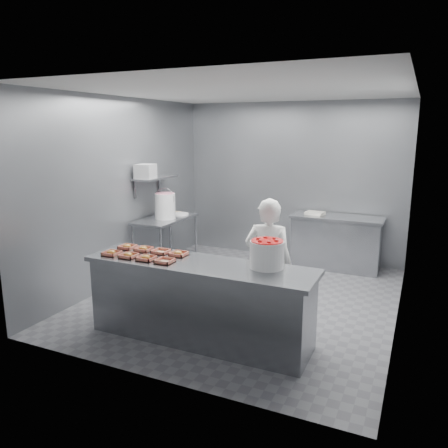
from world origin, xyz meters
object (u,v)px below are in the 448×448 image
Objects in this scene: tray_4 at (127,247)px; worker at (268,263)px; tray_3 at (165,261)px; tray_2 at (146,258)px; appliance at (145,171)px; tray_0 at (112,253)px; service_counter at (199,301)px; tray_5 at (144,249)px; strawberry_tub at (267,253)px; tray_1 at (129,255)px; back_counter at (336,242)px; tray_6 at (161,251)px; tray_7 at (178,254)px; glaze_bucket at (165,205)px; prep_table at (166,236)px.

worker is (1.64, 0.51, -0.14)m from tray_4.
tray_3 is at bearing -22.41° from tray_4.
appliance is at bearing 124.03° from tray_2.
tray_0 and tray_2 have the same top height.
tray_0 is 1.83m from worker.
appliance reaches higher than service_counter.
tray_5 is 1.56m from strawberry_tub.
tray_4 is at bearing 128.84° from tray_1.
tray_5 is at bearing -65.28° from appliance.
tray_6 reaches higher than back_counter.
tray_7 is at bearing -179.95° from strawberry_tub.
tray_2 is 1.00× the size of tray_3.
tray_3 is at bearing -59.36° from appliance.
tray_1 is 1.62m from worker.
strawberry_tub is at bearing 15.62° from tray_3.
service_counter is 1.67× the size of worker.
glaze_bucket is (-2.51, -1.35, 0.66)m from back_counter.
tray_1 is 0.38m from tray_6.
tray_4 is at bearing -72.05° from appliance.
tray_5 is at bearing 180.00° from tray_7.
tray_4 is at bearing -72.55° from glaze_bucket.
tray_0 is 0.30m from tray_4.
tray_7 is at bearing 22.49° from tray_0.
tray_0 is 1.00× the size of tray_7.
tray_7 is 2.17m from glaze_bucket.
tray_4 is 0.72m from tray_7.
service_counter is at bearing 43.17° from worker.
back_counter is (0.90, 3.25, -0.00)m from service_counter.
appliance reaches higher than prep_table.
tray_4 is 0.48m from tray_6.
tray_7 is at bearing 31.84° from tray_1.
service_counter is at bearing -7.97° from tray_4.
tray_1 reaches higher than prep_table.
tray_2 is 0.12× the size of worker.
worker is 4.33× the size of strawberry_tub.
worker is at bearing 35.11° from tray_2.
appliance is (-2.39, 1.02, 0.90)m from worker.
glaze_bucket reaches higher than tray_6.
tray_5 is 1.00× the size of tray_7.
tray_5 is at bearing 90.00° from tray_1.
worker is (0.91, 0.81, -0.14)m from tray_3.
worker reaches higher than tray_5.
service_counter is at bearing -49.59° from glaze_bucket.
back_counter is 5.00× the size of appliance.
tray_7 is 1.06m from worker.
tray_5 is at bearing 51.16° from tray_0.
prep_table is at bearing 105.57° from tray_0.
prep_table is 2.20m from tray_0.
tray_6 reaches higher than prep_table.
tray_2 is 1.00× the size of tray_5.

